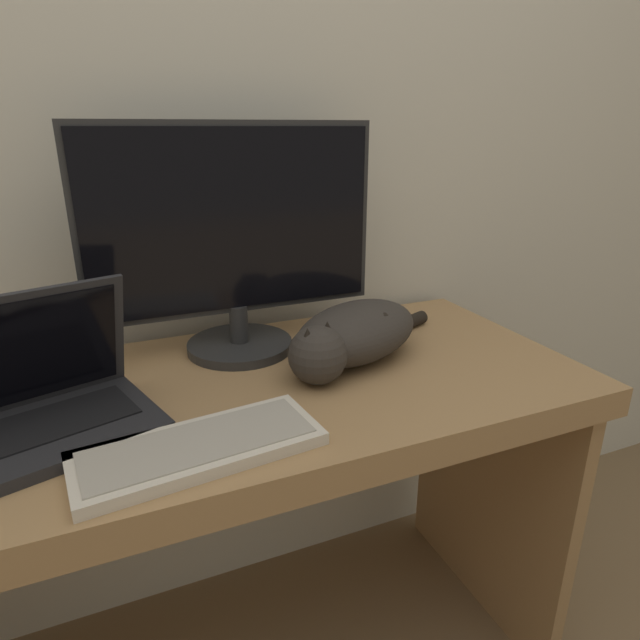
% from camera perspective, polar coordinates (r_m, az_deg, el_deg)
% --- Properties ---
extents(wall_back, '(6.40, 0.06, 2.60)m').
position_cam_1_polar(wall_back, '(1.29, -14.86, 21.91)').
color(wall_back, beige).
rests_on(wall_back, ground_plane).
extents(desk, '(1.39, 0.61, 0.78)m').
position_cam_1_polar(desk, '(1.13, -8.65, -14.72)').
color(desk, '#A37A4C').
rests_on(desk, ground_plane).
extents(monitor, '(0.61, 0.23, 0.48)m').
position_cam_1_polar(monitor, '(1.13, -9.16, 8.38)').
color(monitor, '#282828').
rests_on(monitor, desk).
extents(laptop, '(0.37, 0.31, 0.23)m').
position_cam_1_polar(laptop, '(0.97, -27.43, -8.15)').
color(laptop, '#232326').
rests_on(laptop, desk).
extents(external_keyboard, '(0.38, 0.18, 0.02)m').
position_cam_1_polar(external_keyboard, '(0.85, -12.73, -13.13)').
color(external_keyboard, beige).
rests_on(external_keyboard, desk).
extents(cat, '(0.44, 0.29, 0.12)m').
position_cam_1_polar(cat, '(1.11, 3.49, -1.44)').
color(cat, '#332D28').
rests_on(cat, desk).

